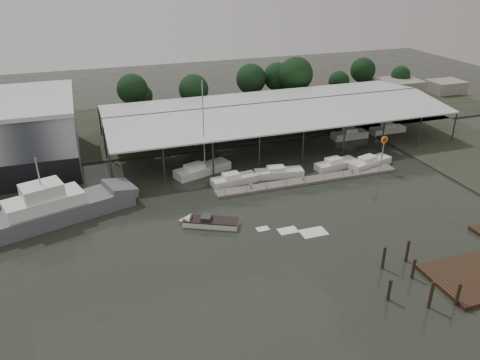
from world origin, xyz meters
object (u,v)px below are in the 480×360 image
object	(u,v)px
speedboat_underway	(206,222)
shell_fuel_sign	(383,147)
grey_trawler	(57,208)
white_sailboat	(202,169)

from	to	relation	value
speedboat_underway	shell_fuel_sign	bearing A→B (deg)	-140.12
grey_trawler	speedboat_underway	world-z (taller)	grey_trawler
shell_fuel_sign	speedboat_underway	distance (m)	30.33
shell_fuel_sign	speedboat_underway	xyz separation A→B (m)	(-29.31, -6.94, -3.53)
white_sailboat	speedboat_underway	world-z (taller)	white_sailboat
grey_trawler	speedboat_underway	bearing A→B (deg)	-40.65
grey_trawler	white_sailboat	bearing A→B (deg)	2.84
shell_fuel_sign	white_sailboat	distance (m)	27.30
grey_trawler	shell_fuel_sign	bearing A→B (deg)	-17.91
shell_fuel_sign	grey_trawler	size ratio (longest dim) A/B	0.28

